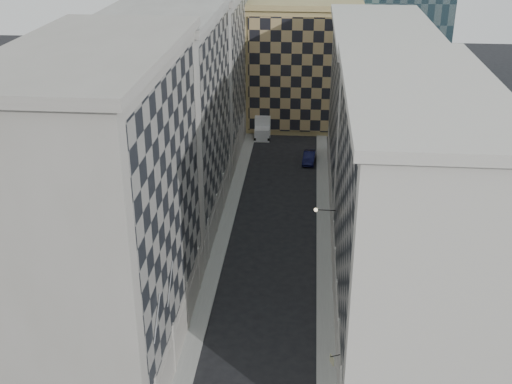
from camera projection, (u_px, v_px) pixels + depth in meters
The scene contains 13 objects.
sidewalk_west at pixel (224, 233), 67.46m from camera, with size 1.50×100.00×0.15m, color gray.
sidewalk_east at pixel (324, 237), 66.64m from camera, with size 1.50×100.00×0.15m, color gray.
bldg_left_a at pixel (107, 212), 45.78m from camera, with size 10.80×22.80×23.70m.
bldg_left_b at pixel (171, 121), 65.87m from camera, with size 10.80×22.80×22.70m.
bldg_left_c at pixel (205, 72), 85.97m from camera, with size 10.80×22.80×21.70m.
bldg_right_a at pixel (407, 217), 48.33m from camera, with size 10.80×26.80×20.70m.
bldg_right_b at pixel (376, 113), 72.93m from camera, with size 10.80×28.80×19.70m.
tan_block at pixel (303, 62), 97.21m from camera, with size 16.80×14.80×18.80m.
flagpoles_left at pixel (164, 300), 42.48m from camera, with size 0.10×6.33×2.33m.
bracket_lamp at pixel (318, 210), 58.71m from camera, with size 1.98×0.36×0.36m.
box_truck at pixel (263, 127), 94.60m from camera, with size 2.43×5.65×3.07m.
dark_car at pixel (309, 157), 85.19m from camera, with size 1.54×4.43×1.46m, color black.
shop_sign at pixel (332, 359), 43.38m from camera, with size 0.70×0.61×0.72m.
Camera 1 is at (3.24, -28.86, 32.39)m, focal length 45.00 mm.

